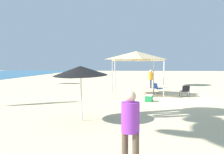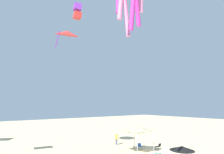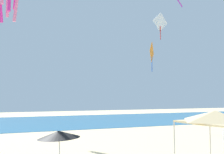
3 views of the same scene
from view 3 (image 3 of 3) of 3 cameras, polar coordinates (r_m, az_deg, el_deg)
ocean_strip at (r=42.20m, az=-9.87°, el=-9.54°), size 120.00×22.66×0.02m
canopy_tent at (r=15.20m, az=21.82°, el=-8.20°), size 3.47×3.70×3.16m
beach_umbrella at (r=13.66m, az=-11.64°, el=-12.30°), size 2.15×2.14×2.25m
kite_diamond_white at (r=46.98m, az=10.59°, el=11.61°), size 3.33×0.61×4.80m
kite_diamond_orange at (r=33.14m, az=8.76°, el=5.21°), size 1.75×2.08×3.81m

